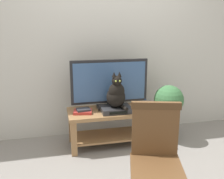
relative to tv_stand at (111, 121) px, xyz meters
name	(u,v)px	position (x,y,z in m)	size (l,w,h in m)	color
ground_plane	(128,168)	(0.05, -0.63, -0.33)	(12.00, 12.00, 0.00)	gray
back_wall	(106,35)	(0.05, 0.50, 1.07)	(7.00, 0.12, 2.80)	beige
tv_stand	(111,121)	(0.00, 0.00, 0.00)	(1.11, 0.50, 0.48)	olive
tv	(110,83)	(0.00, 0.09, 0.49)	(1.00, 0.20, 0.64)	black
media_box	(116,109)	(0.04, -0.07, 0.18)	(0.38, 0.29, 0.06)	#2D2D30
cat	(116,94)	(0.04, -0.08, 0.38)	(0.24, 0.33, 0.46)	black
wooden_chair	(156,153)	(0.08, -1.30, 0.21)	(0.51, 0.51, 0.94)	brown
book_stack	(83,111)	(-0.37, -0.03, 0.17)	(0.25, 0.21, 0.06)	#B2332D
potted_plant	(168,108)	(0.77, -0.06, 0.14)	(0.39, 0.39, 0.77)	#47474C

